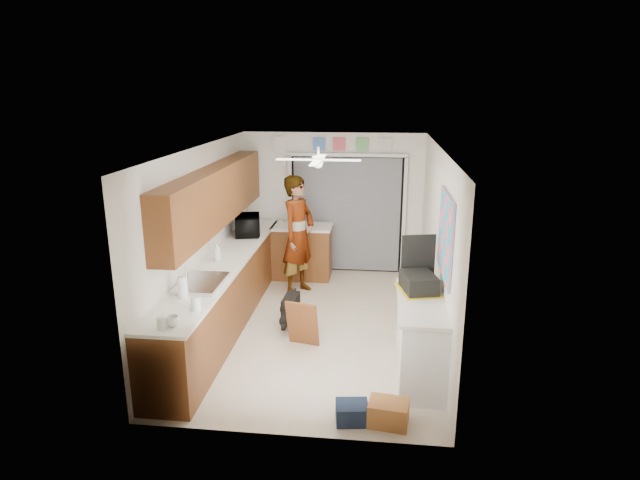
{
  "coord_description": "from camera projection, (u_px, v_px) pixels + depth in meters",
  "views": [
    {
      "loc": [
        0.83,
        -6.9,
        3.25
      ],
      "look_at": [
        0.0,
        0.4,
        1.15
      ],
      "focal_mm": 30.0,
      "sensor_mm": 36.0,
      "label": 1
    }
  ],
  "objects": [
    {
      "name": "header_frame_3",
      "position": [
        362.0,
        145.0,
        9.25
      ],
      "size": [
        0.22,
        0.02,
        0.22
      ],
      "primitive_type": "cube",
      "color": "#67B064",
      "rests_on": "wall_back"
    },
    {
      "name": "cardboard_box",
      "position": [
        388.0,
        413.0,
        5.33
      ],
      "size": [
        0.43,
        0.34,
        0.25
      ],
      "primitive_type": "cube",
      "rotation": [
        0.0,
        0.0,
        -0.13
      ],
      "color": "#B26838",
      "rests_on": "floor"
    },
    {
      "name": "wall_front",
      "position": [
        284.0,
        317.0,
        4.85
      ],
      "size": [
        3.2,
        0.0,
        3.2
      ],
      "primitive_type": "plane",
      "rotation": [
        -1.57,
        0.0,
        0.0
      ],
      "color": "white",
      "rests_on": "ground"
    },
    {
      "name": "man",
      "position": [
        298.0,
        235.0,
        8.57
      ],
      "size": [
        0.71,
        0.83,
        1.94
      ],
      "primitive_type": "imported",
      "rotation": [
        0.0,
        0.0,
        1.14
      ],
      "color": "white",
      "rests_on": "floor"
    },
    {
      "name": "suitcase",
      "position": [
        419.0,
        282.0,
        6.29
      ],
      "size": [
        0.46,
        0.55,
        0.21
      ],
      "primitive_type": "cube",
      "rotation": [
        0.0,
        0.0,
        0.24
      ],
      "color": "black",
      "rests_on": "right_counter_top"
    },
    {
      "name": "header_frame_2",
      "position": [
        339.0,
        144.0,
        9.29
      ],
      "size": [
        0.22,
        0.02,
        0.22
      ],
      "primitive_type": "cube",
      "color": "#D9515F",
      "rests_on": "wall_back"
    },
    {
      "name": "soap_bottle",
      "position": [
        217.0,
        251.0,
        7.37
      ],
      "size": [
        0.1,
        0.1,
        0.26
      ],
      "primitive_type": "imported",
      "rotation": [
        0.0,
        0.0,
        -0.01
      ],
      "color": "silver",
      "rests_on": "left_countertop"
    },
    {
      "name": "wall_right",
      "position": [
        437.0,
        245.0,
        7.06
      ],
      "size": [
        0.0,
        5.0,
        5.0
      ],
      "primitive_type": "plane",
      "rotation": [
        1.57,
        0.0,
        -1.57
      ],
      "color": "white",
      "rests_on": "ground"
    },
    {
      "name": "wall_left",
      "position": [
        202.0,
        237.0,
        7.41
      ],
      "size": [
        0.0,
        5.0,
        5.0
      ],
      "primitive_type": "plane",
      "rotation": [
        1.57,
        0.0,
        1.57
      ],
      "color": "white",
      "rests_on": "ground"
    },
    {
      "name": "abstract_painting",
      "position": [
        446.0,
        236.0,
        6.0
      ],
      "size": [
        0.03,
        1.15,
        0.95
      ],
      "primitive_type": "cube",
      "color": "#FA5C86",
      "rests_on": "wall_right"
    },
    {
      "name": "peninsula_base",
      "position": [
        302.0,
        252.0,
        9.42
      ],
      "size": [
        1.0,
        0.6,
        0.9
      ],
      "primitive_type": "cube",
      "color": "brown",
      "rests_on": "floor"
    },
    {
      "name": "left_countertop",
      "position": [
        225.0,
        261.0,
        7.46
      ],
      "size": [
        0.62,
        4.8,
        0.04
      ],
      "primitive_type": "cube",
      "color": "white",
      "rests_on": "left_base_cabinets"
    },
    {
      "name": "peninsula_top",
      "position": [
        302.0,
        227.0,
        9.29
      ],
      "size": [
        1.04,
        0.64,
        0.04
      ],
      "primitive_type": "cube",
      "color": "white",
      "rests_on": "peninsula_base"
    },
    {
      "name": "right_counter_top",
      "position": [
        422.0,
        302.0,
        6.03
      ],
      "size": [
        0.54,
        1.44,
        0.04
      ],
      "primitive_type": "cube",
      "color": "white",
      "rests_on": "right_counter_base"
    },
    {
      "name": "navy_crate",
      "position": [
        352.0,
        413.0,
        5.38
      ],
      "size": [
        0.35,
        0.31,
        0.2
      ],
      "primitive_type": "cube",
      "rotation": [
        0.0,
        0.0,
        0.13
      ],
      "color": "#162138",
      "rests_on": "floor"
    },
    {
      "name": "suitcase_lid",
      "position": [
        418.0,
        255.0,
        6.5
      ],
      "size": [
        0.42,
        0.13,
        0.5
      ],
      "primitive_type": "cube",
      "rotation": [
        0.0,
        0.0,
        0.24
      ],
      "color": "black",
      "rests_on": "suitcase"
    },
    {
      "name": "header_frame_4",
      "position": [
        385.0,
        145.0,
        9.21
      ],
      "size": [
        0.22,
        0.02,
        0.22
      ],
      "primitive_type": "cube",
      "color": "silver",
      "rests_on": "wall_back"
    },
    {
      "name": "left_base_cabinets",
      "position": [
        226.0,
        292.0,
        7.6
      ],
      "size": [
        0.6,
        4.8,
        0.9
      ],
      "primitive_type": "cube",
      "color": "brown",
      "rests_on": "floor"
    },
    {
      "name": "cabinet_door_panel",
      "position": [
        302.0,
        324.0,
        6.9
      ],
      "size": [
        0.44,
        0.25,
        0.62
      ],
      "primitive_type": "cube",
      "rotation": [
        0.21,
        0.0,
        -0.23
      ],
      "color": "brown",
      "rests_on": "floor"
    },
    {
      "name": "door_trim_head",
      "position": [
        348.0,
        155.0,
        9.3
      ],
      "size": [
        2.1,
        0.04,
        0.06
      ],
      "primitive_type": "cube",
      "color": "white",
      "rests_on": "wall_back"
    },
    {
      "name": "door_trim_left",
      "position": [
        291.0,
        213.0,
        9.7
      ],
      "size": [
        0.06,
        0.04,
        2.1
      ],
      "primitive_type": "cube",
      "color": "white",
      "rests_on": "wall_back"
    },
    {
      "name": "right_counter_base",
      "position": [
        420.0,
        340.0,
        6.16
      ],
      "size": [
        0.5,
        1.4,
        0.9
      ],
      "primitive_type": "cube",
      "color": "white",
      "rests_on": "floor"
    },
    {
      "name": "ceiling",
      "position": [
        316.0,
        148.0,
        6.89
      ],
      "size": [
        5.0,
        5.0,
        0.0
      ],
      "primitive_type": "plane",
      "rotation": [
        3.14,
        0.0,
        0.0
      ],
      "color": "white",
      "rests_on": "ground"
    },
    {
      "name": "jar_b",
      "position": [
        161.0,
        323.0,
        5.29
      ],
      "size": [
        0.1,
        0.1,
        0.12
      ],
      "primitive_type": "cylinder",
      "rotation": [
        0.0,
        0.0,
        -0.21
      ],
      "color": "silver",
      "rests_on": "left_countertop"
    },
    {
      "name": "cup",
      "position": [
        173.0,
        321.0,
        5.36
      ],
      "size": [
        0.14,
        0.14,
        0.11
      ],
      "primitive_type": "imported",
      "rotation": [
        0.0,
        0.0,
        0.05
      ],
      "color": "white",
      "rests_on": "left_countertop"
    },
    {
      "name": "dog",
      "position": [
        291.0,
        309.0,
        7.51
      ],
      "size": [
        0.3,
        0.65,
        0.5
      ],
      "primitive_type": "cube",
      "rotation": [
        0.0,
        0.0,
        -0.05
      ],
      "color": "black",
      "rests_on": "floor"
    },
    {
      "name": "floor",
      "position": [
        317.0,
        326.0,
        7.58
      ],
      "size": [
        5.0,
        5.0,
        0.0
      ],
      "primitive_type": "plane",
      "color": "beige",
      "rests_on": "ground"
    },
    {
      "name": "wall_back",
      "position": [
        333.0,
        203.0,
        9.62
      ],
      "size": [
        3.2,
        0.0,
        3.2
      ],
      "primitive_type": "plane",
      "rotation": [
        1.57,
        0.0,
        0.0
      ],
      "color": "white",
      "rests_on": "ground"
    },
    {
      "name": "door_trim_right",
      "position": [
        404.0,
        216.0,
        9.48
      ],
      "size": [
        0.06,
        0.04,
        2.1
      ],
      "primitive_type": "cube",
      "color": "white",
      "rests_on": "wall_back"
    },
    {
      "name": "jar_a",
      "position": [
        196.0,
        303.0,
        5.75
      ],
      "size": [
        0.11,
        0.11,
        0.15
      ],
      "primitive_type": "cylinder",
      "rotation": [
        0.0,
        0.0,
        -0.06
      ],
      "color": "silver",
      "rests_on": "left_countertop"
    },
    {
      "name": "paper_towel_roll",
      "position": [
        183.0,
        287.0,
        6.1
      ],
      "size": [
        0.12,
        0.12,
        0.24
      ],
      "primitive_type": "cylinder",
      "rotation": [
        0.0,
        0.0,
        -0.11
      ],
      "color": "white",
      "rests_on": "left_countertop"
    },
    {
      "name": "curtain_panel",
      "position": [
        347.0,
        215.0,
        9.58
      ],
      "size": [
        1.9,
        0.03,
        2.05
      ],
      "primitive_type": "cube",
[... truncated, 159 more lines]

